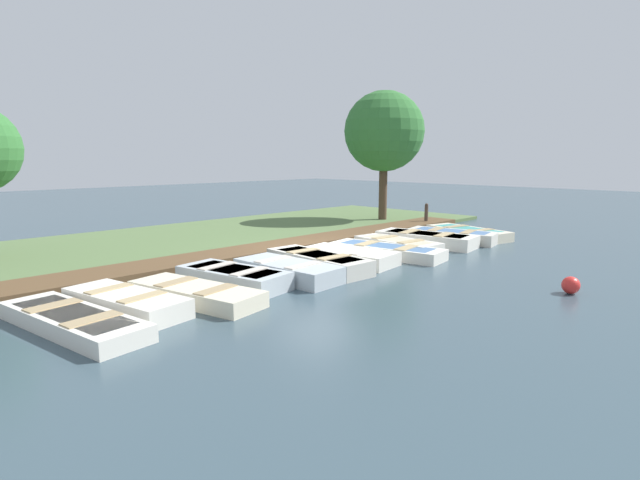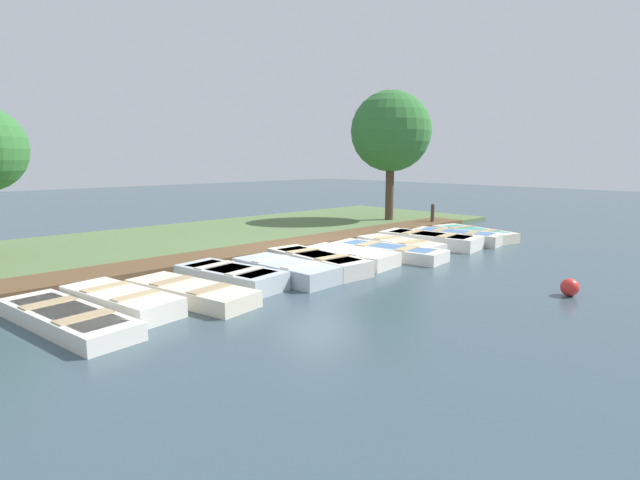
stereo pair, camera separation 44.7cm
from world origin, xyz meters
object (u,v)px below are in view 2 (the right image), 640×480
object	(u,v)px
rowboat_1	(121,300)
rowboat_4	(286,270)
rowboat_7	(388,251)
buoy	(570,287)
rowboat_3	(230,277)
park_tree_left	(391,132)
rowboat_11	(473,233)
rowboat_10	(456,236)
rowboat_8	(400,245)
rowboat_0	(66,318)
rowboat_5	(317,261)
rowboat_6	(349,256)
rowboat_9	(430,239)
rowboat_2	(191,292)
mooring_post_far	(432,216)

from	to	relation	value
rowboat_1	rowboat_4	size ratio (longest dim) A/B	1.02
rowboat_7	buoy	world-z (taller)	buoy
rowboat_3	buoy	bearing A→B (deg)	29.90
buoy	park_tree_left	bearing A→B (deg)	146.56
rowboat_4	rowboat_11	xyz separation A→B (m)	(-0.00, 8.96, -0.03)
rowboat_7	rowboat_10	distance (m)	3.83
rowboat_11	park_tree_left	distance (m)	6.49
park_tree_left	rowboat_1	bearing A→B (deg)	-71.42
rowboat_3	rowboat_8	xyz separation A→B (m)	(-0.01, 6.39, -0.03)
rowboat_0	rowboat_1	world-z (taller)	rowboat_1
rowboat_1	rowboat_8	bearing A→B (deg)	80.77
rowboat_5	rowboat_8	world-z (taller)	rowboat_5
rowboat_1	rowboat_6	world-z (taller)	same
rowboat_1	rowboat_9	distance (m)	10.41
rowboat_9	rowboat_5	bearing A→B (deg)	-98.50
rowboat_9	rowboat_10	distance (m)	1.33
park_tree_left	rowboat_0	bearing A→B (deg)	-71.66
rowboat_3	rowboat_6	xyz separation A→B (m)	(0.18, 3.82, -0.02)
buoy	park_tree_left	size ratio (longest dim) A/B	0.06
rowboat_0	rowboat_3	size ratio (longest dim) A/B	1.25
rowboat_7	rowboat_9	size ratio (longest dim) A/B	1.05
rowboat_2	mooring_post_far	size ratio (longest dim) A/B	3.07
mooring_post_far	rowboat_1	bearing A→B (deg)	-80.49
rowboat_4	rowboat_11	size ratio (longest dim) A/B	0.85
rowboat_0	rowboat_10	bearing A→B (deg)	82.08
park_tree_left	mooring_post_far	bearing A→B (deg)	-3.62
buoy	rowboat_7	bearing A→B (deg)	174.66
rowboat_1	rowboat_9	world-z (taller)	rowboat_9
rowboat_5	rowboat_9	bearing A→B (deg)	93.22
rowboat_7	rowboat_11	xyz separation A→B (m)	(-0.03, 5.04, 0.00)
mooring_post_far	rowboat_7	bearing A→B (deg)	-67.19
rowboat_9	rowboat_10	size ratio (longest dim) A/B	1.07
rowboat_10	mooring_post_far	size ratio (longest dim) A/B	3.09
rowboat_2	rowboat_8	world-z (taller)	rowboat_8
rowboat_0	rowboat_9	size ratio (longest dim) A/B	1.03
rowboat_1	buoy	xyz separation A→B (m)	(5.63, 7.39, -0.01)
rowboat_2	rowboat_9	bearing A→B (deg)	80.41
rowboat_5	rowboat_4	bearing A→B (deg)	-77.71
rowboat_9	buoy	xyz separation A→B (m)	(5.61, -3.02, -0.03)
rowboat_1	rowboat_8	xyz separation A→B (m)	(-0.13, 8.99, -0.01)
rowboat_0	rowboat_2	size ratio (longest dim) A/B	1.11
rowboat_3	rowboat_6	size ratio (longest dim) A/B	1.01
rowboat_10	rowboat_9	bearing A→B (deg)	-110.48
rowboat_4	mooring_post_far	bearing A→B (deg)	100.80
rowboat_0	rowboat_8	world-z (taller)	rowboat_8
rowboat_2	rowboat_3	distance (m)	1.34
rowboat_4	rowboat_10	size ratio (longest dim) A/B	0.88
rowboat_5	mooring_post_far	size ratio (longest dim) A/B	3.10
rowboat_4	rowboat_11	world-z (taller)	rowboat_4
rowboat_0	rowboat_10	distance (m)	12.80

